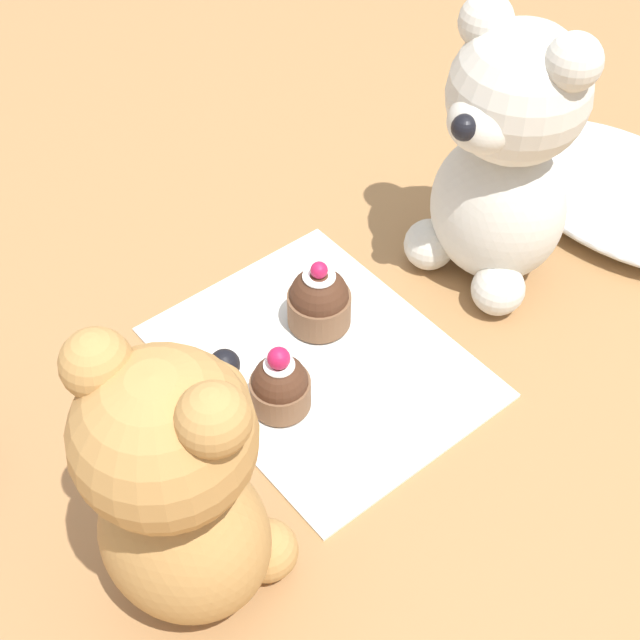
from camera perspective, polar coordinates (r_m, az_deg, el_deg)
The scene contains 7 objects.
ground_plane at distance 0.79m, azimuth 0.00°, elevation -2.75°, with size 4.00×4.00×0.00m, color #9E7042.
knitted_placemat at distance 0.79m, azimuth 0.00°, elevation -2.61°, with size 0.28×0.22×0.01m, color silver.
tulle_cloth at distance 0.98m, azimuth 18.66°, elevation 7.84°, with size 0.29×0.19×0.04m, color white.
teddy_bear_cream at distance 0.81m, azimuth 11.68°, elevation 10.01°, with size 0.14×0.14×0.27m.
teddy_bear_tan at distance 0.58m, azimuth -8.98°, elevation -10.72°, with size 0.15×0.14×0.25m.
cupcake_near_cream_bear at distance 0.80m, azimuth -0.06°, elevation 1.25°, with size 0.06×0.06×0.07m.
cupcake_near_tan_bear at distance 0.74m, azimuth -2.57°, elevation -4.20°, with size 0.05×0.05×0.07m.
Camera 1 is at (0.40, -0.32, 0.61)m, focal length 50.00 mm.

